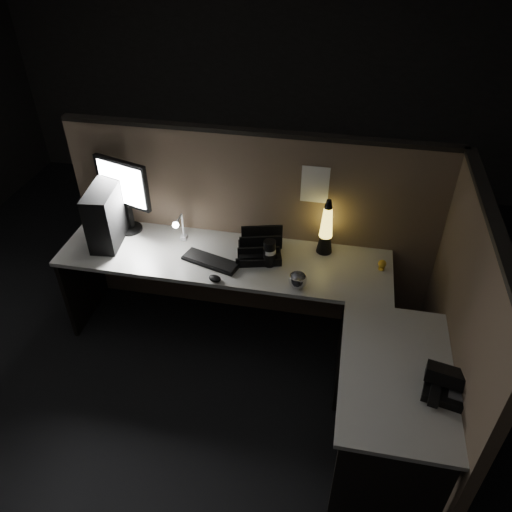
% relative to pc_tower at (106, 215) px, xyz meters
% --- Properties ---
extents(floor, '(6.00, 6.00, 0.00)m').
position_rel_pc_tower_xyz_m(floor, '(1.00, -0.64, -0.94)').
color(floor, black).
rests_on(floor, ground).
extents(room_shell, '(6.00, 6.00, 6.00)m').
position_rel_pc_tower_xyz_m(room_shell, '(1.00, -0.64, 0.68)').
color(room_shell, silver).
rests_on(room_shell, ground).
extents(partition_back, '(2.66, 0.06, 1.50)m').
position_rel_pc_tower_xyz_m(partition_back, '(1.00, 0.29, -0.19)').
color(partition_back, brown).
rests_on(partition_back, ground).
extents(partition_right, '(0.06, 1.66, 1.50)m').
position_rel_pc_tower_xyz_m(partition_right, '(2.33, -0.54, -0.19)').
color(partition_right, brown).
rests_on(partition_right, ground).
extents(desk, '(2.60, 1.60, 0.73)m').
position_rel_pc_tower_xyz_m(desk, '(1.18, -0.39, -0.36)').
color(desk, '#BAB8AF').
rests_on(desk, ground).
extents(pc_tower, '(0.22, 0.42, 0.42)m').
position_rel_pc_tower_xyz_m(pc_tower, '(0.00, 0.00, 0.00)').
color(pc_tower, black).
rests_on(pc_tower, desk).
extents(monitor, '(0.43, 0.19, 0.56)m').
position_rel_pc_tower_xyz_m(monitor, '(0.08, 0.16, 0.13)').
color(monitor, black).
rests_on(monitor, desk).
extents(keyboard, '(0.42, 0.24, 0.02)m').
position_rel_pc_tower_xyz_m(keyboard, '(0.78, -0.12, -0.20)').
color(keyboard, black).
rests_on(keyboard, desk).
extents(mouse, '(0.10, 0.09, 0.03)m').
position_rel_pc_tower_xyz_m(mouse, '(0.85, -0.30, -0.19)').
color(mouse, black).
rests_on(mouse, desk).
extents(clip_lamp, '(0.04, 0.18, 0.23)m').
position_rel_pc_tower_xyz_m(clip_lamp, '(0.51, 0.05, -0.07)').
color(clip_lamp, silver).
rests_on(clip_lamp, desk).
extents(organizer, '(0.34, 0.31, 0.22)m').
position_rel_pc_tower_xyz_m(organizer, '(1.09, 0.03, -0.16)').
color(organizer, black).
rests_on(organizer, desk).
extents(lava_lamp, '(0.11, 0.11, 0.42)m').
position_rel_pc_tower_xyz_m(lava_lamp, '(1.52, 0.16, -0.04)').
color(lava_lamp, black).
rests_on(lava_lamp, desk).
extents(travel_mug, '(0.09, 0.09, 0.19)m').
position_rel_pc_tower_xyz_m(travel_mug, '(1.17, -0.06, -0.11)').
color(travel_mug, black).
rests_on(travel_mug, desk).
extents(steel_mug, '(0.14, 0.14, 0.09)m').
position_rel_pc_tower_xyz_m(steel_mug, '(1.39, -0.26, -0.16)').
color(steel_mug, '#B6B7BE').
rests_on(steel_mug, desk).
extents(figurine, '(0.06, 0.06, 0.06)m').
position_rel_pc_tower_xyz_m(figurine, '(1.92, 0.03, -0.16)').
color(figurine, gold).
rests_on(figurine, desk).
extents(pinned_paper, '(0.19, 0.00, 0.27)m').
position_rel_pc_tower_xyz_m(pinned_paper, '(1.42, 0.26, 0.26)').
color(pinned_paper, white).
rests_on(pinned_paper, partition_back).
extents(desk_phone, '(0.27, 0.27, 0.14)m').
position_rel_pc_tower_xyz_m(desk_phone, '(2.23, -0.92, -0.16)').
color(desk_phone, black).
rests_on(desk_phone, desk).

